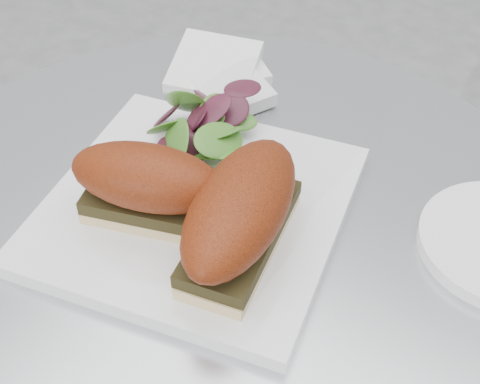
% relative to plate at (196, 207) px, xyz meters
% --- Properties ---
extents(table, '(0.70, 0.70, 0.73)m').
position_rel_plate_xyz_m(table, '(0.02, 0.00, -0.25)').
color(table, silver).
rests_on(table, ground).
extents(plate, '(0.33, 0.33, 0.02)m').
position_rel_plate_xyz_m(plate, '(0.00, 0.00, 0.00)').
color(plate, white).
rests_on(plate, table).
extents(sandwich_left, '(0.16, 0.11, 0.08)m').
position_rel_plate_xyz_m(sandwich_left, '(-0.02, -0.04, 0.05)').
color(sandwich_left, '#CFB981').
rests_on(sandwich_left, plate).
extents(sandwich_right, '(0.11, 0.19, 0.08)m').
position_rel_plate_xyz_m(sandwich_right, '(0.07, -0.02, 0.05)').
color(sandwich_right, '#CFB981').
rests_on(sandwich_right, plate).
extents(salad, '(0.12, 0.12, 0.05)m').
position_rel_plate_xyz_m(salad, '(-0.04, 0.08, 0.03)').
color(salad, '#528E2E').
rests_on(salad, plate).
extents(napkin, '(0.14, 0.14, 0.02)m').
position_rel_plate_xyz_m(napkin, '(-0.10, 0.18, 0.00)').
color(napkin, white).
rests_on(napkin, table).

